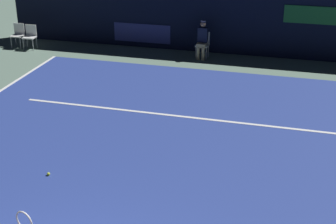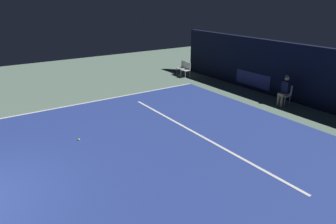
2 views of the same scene
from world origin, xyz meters
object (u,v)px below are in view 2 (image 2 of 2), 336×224
object	(u,v)px
line_judge_on_chair	(285,90)
tennis_ball	(79,140)
courtside_chair_far	(182,67)
courtside_chair_near	(186,69)

from	to	relation	value
line_judge_on_chair	tennis_ball	world-z (taller)	line_judge_on_chair
line_judge_on_chair	courtside_chair_far	size ratio (longest dim) A/B	1.50
courtside_chair_near	tennis_ball	distance (m)	9.65
courtside_chair_near	tennis_ball	world-z (taller)	courtside_chair_near
tennis_ball	courtside_chair_near	bearing A→B (deg)	121.18
line_judge_on_chair	courtside_chair_far	bearing A→B (deg)	-176.32
courtside_chair_far	tennis_ball	distance (m)	10.00
line_judge_on_chair	tennis_ball	bearing A→B (deg)	-99.53
courtside_chair_near	line_judge_on_chair	bearing A→B (deg)	4.63
courtside_chair_near	tennis_ball	bearing A→B (deg)	-58.82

